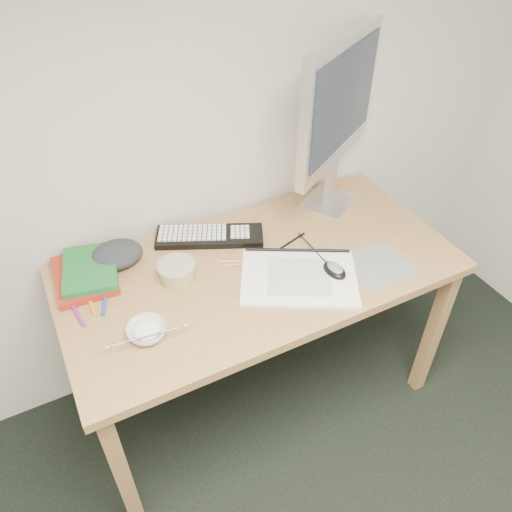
{
  "coord_description": "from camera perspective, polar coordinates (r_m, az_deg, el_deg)",
  "views": [
    {
      "loc": [
        -0.28,
        0.26,
        1.93
      ],
      "look_at": [
        0.31,
        1.4,
        0.83
      ],
      "focal_mm": 35.0,
      "sensor_mm": 36.0,
      "label": 1
    }
  ],
  "objects": [
    {
      "name": "desk",
      "position": [
        1.83,
        0.43,
        -3.1
      ],
      "size": [
        1.4,
        0.7,
        0.75
      ],
      "color": "#A87B4D",
      "rests_on": "ground"
    },
    {
      "name": "mousepad",
      "position": [
        1.82,
        13.75,
        -1.09
      ],
      "size": [
        0.23,
        0.21,
        0.0
      ],
      "primitive_type": "cube",
      "rotation": [
        0.0,
        0.0,
        0.02
      ],
      "color": "slate",
      "rests_on": "desk"
    },
    {
      "name": "sketchpad",
      "position": [
        1.73,
        4.91,
        -2.44
      ],
      "size": [
        0.48,
        0.44,
        0.01
      ],
      "primitive_type": "cube",
      "rotation": [
        0.0,
        0.0,
        -0.5
      ],
      "color": "white",
      "rests_on": "desk"
    },
    {
      "name": "keyboard",
      "position": [
        1.89,
        -5.32,
        2.26
      ],
      "size": [
        0.42,
        0.29,
        0.02
      ],
      "primitive_type": "cube",
      "rotation": [
        0.0,
        0.0,
        -0.44
      ],
      "color": "black",
      "rests_on": "desk"
    },
    {
      "name": "monitor",
      "position": [
        1.91,
        9.47,
        16.5
      ],
      "size": [
        0.51,
        0.33,
        0.67
      ],
      "rotation": [
        0.0,
        0.0,
        0.55
      ],
      "color": "silver",
      "rests_on": "desk"
    },
    {
      "name": "mouse",
      "position": [
        1.74,
        9.01,
        -1.36
      ],
      "size": [
        0.07,
        0.1,
        0.03
      ],
      "primitive_type": "ellipsoid",
      "rotation": [
        0.0,
        0.0,
        0.06
      ],
      "color": "black",
      "rests_on": "sketchpad"
    },
    {
      "name": "rice_bowl",
      "position": [
        1.57,
        -12.33,
        -8.41
      ],
      "size": [
        0.13,
        0.13,
        0.04
      ],
      "primitive_type": "imported",
      "rotation": [
        0.0,
        0.0,
        0.09
      ],
      "color": "silver",
      "rests_on": "desk"
    },
    {
      "name": "chopsticks",
      "position": [
        1.52,
        -12.28,
        -8.91
      ],
      "size": [
        0.24,
        0.05,
        0.02
      ],
      "primitive_type": "cylinder",
      "rotation": [
        0.0,
        1.57,
        -0.12
      ],
      "color": "silver",
      "rests_on": "rice_bowl"
    },
    {
      "name": "fruit_tub",
      "position": [
        1.72,
        -9.01,
        -1.77
      ],
      "size": [
        0.16,
        0.16,
        0.06
      ],
      "primitive_type": "cylinder",
      "rotation": [
        0.0,
        0.0,
        0.23
      ],
      "color": "#DCCF4D",
      "rests_on": "desk"
    },
    {
      "name": "book_red",
      "position": [
        1.81,
        -19.02,
        -2.15
      ],
      "size": [
        0.21,
        0.27,
        0.03
      ],
      "primitive_type": "cube",
      "rotation": [
        0.0,
        0.0,
        -0.06
      ],
      "color": "maroon",
      "rests_on": "desk"
    },
    {
      "name": "book_green",
      "position": [
        1.8,
        -18.46,
        -1.37
      ],
      "size": [
        0.22,
        0.28,
        0.02
      ],
      "primitive_type": "cube",
      "rotation": [
        0.0,
        0.0,
        -0.21
      ],
      "color": "#186228",
      "rests_on": "book_red"
    },
    {
      "name": "cloth_lump",
      "position": [
        1.84,
        -15.65,
        0.15
      ],
      "size": [
        0.16,
        0.14,
        0.06
      ],
      "primitive_type": "ellipsoid",
      "rotation": [
        0.0,
        0.0,
        0.05
      ],
      "color": "#25262C",
      "rests_on": "desk"
    },
    {
      "name": "pencil_pink",
      "position": [
        1.78,
        -1.39,
        -0.9
      ],
      "size": [
        0.16,
        0.06,
        0.01
      ],
      "primitive_type": "cylinder",
      "rotation": [
        0.0,
        1.57,
        -0.31
      ],
      "color": "#DF6F81",
      "rests_on": "desk"
    },
    {
      "name": "pencil_tan",
      "position": [
        1.79,
        -1.16,
        -0.57
      ],
      "size": [
        0.18,
        0.09,
        0.01
      ],
      "primitive_type": "cylinder",
      "rotation": [
        0.0,
        1.57,
        -0.43
      ],
      "color": "tan",
      "rests_on": "desk"
    },
    {
      "name": "pencil_black",
      "position": [
        1.86,
        3.54,
        1.33
      ],
      "size": [
        0.19,
        0.06,
        0.01
      ],
      "primitive_type": "cylinder",
      "rotation": [
        0.0,
        1.57,
        0.3
      ],
      "color": "black",
      "rests_on": "desk"
    },
    {
      "name": "marker_blue",
      "position": [
        1.71,
        -16.89,
        -4.86
      ],
      "size": [
        0.06,
        0.13,
        0.01
      ],
      "primitive_type": "cylinder",
      "rotation": [
        0.0,
        1.57,
        1.23
      ],
      "color": "#1F45A9",
      "rests_on": "desk"
    },
    {
      "name": "marker_orange",
      "position": [
        1.72,
        -18.47,
        -4.94
      ],
      "size": [
        0.01,
        0.13,
        0.01
      ],
      "primitive_type": "cylinder",
      "rotation": [
        0.0,
        1.57,
        1.58
      ],
      "color": "orange",
      "rests_on": "desk"
    },
    {
      "name": "marker_purple",
      "position": [
        1.7,
        -19.79,
        -6.15
      ],
      "size": [
        0.03,
        0.13,
        0.01
      ],
      "primitive_type": "cylinder",
      "rotation": [
        0.0,
        1.57,
        1.7
      ],
      "color": "#7D2790",
      "rests_on": "desk"
    }
  ]
}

